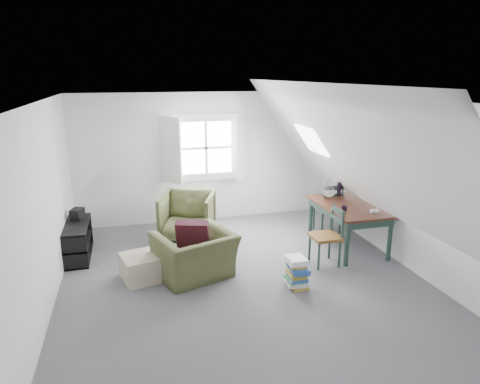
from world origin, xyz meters
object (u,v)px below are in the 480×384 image
object	(u,v)px
magazine_stack	(297,272)
dining_table	(348,211)
dining_chair_far	(328,207)
ottoman	(142,267)
armchair_far	(188,238)
dining_chair_near	(327,235)
armchair_near	(195,277)
media_shelf	(78,243)

from	to	relation	value
magazine_stack	dining_table	bearing A→B (deg)	38.95
dining_chair_far	magazine_stack	world-z (taller)	dining_chair_far
ottoman	dining_chair_far	bearing A→B (deg)	16.82
armchair_far	magazine_stack	size ratio (longest dim) A/B	2.15
dining_table	dining_chair_near	xyz separation A→B (m)	(-0.62, -0.51, -0.18)
armchair_near	ottoman	xyz separation A→B (m)	(-0.73, 0.13, 0.18)
dining_chair_far	magazine_stack	size ratio (longest dim) A/B	2.21
dining_chair_near	magazine_stack	world-z (taller)	dining_chair_near
ottoman	dining_chair_near	size ratio (longest dim) A/B	0.61
armchair_near	armchair_far	xyz separation A→B (m)	(0.12, 1.53, 0.00)
armchair_far	dining_chair_far	world-z (taller)	dining_chair_far
armchair_near	dining_chair_near	xyz separation A→B (m)	(2.02, -0.08, 0.46)
dining_chair_far	dining_chair_near	xyz separation A→B (m)	(-0.63, -1.23, -0.02)
ottoman	dining_table	world-z (taller)	dining_table
dining_table	armchair_far	bearing A→B (deg)	156.40
armchair_near	ottoman	world-z (taller)	ottoman
armchair_far	dining_chair_far	bearing A→B (deg)	11.50
armchair_near	dining_chair_near	size ratio (longest dim) A/B	1.15
ottoman	dining_chair_far	world-z (taller)	dining_chair_far
ottoman	magazine_stack	bearing A→B (deg)	-20.95
ottoman	media_shelf	bearing A→B (deg)	132.63
ottoman	dining_table	size ratio (longest dim) A/B	0.36
dining_table	dining_chair_far	xyz separation A→B (m)	(0.00, 0.72, -0.16)
dining_chair_near	magazine_stack	bearing A→B (deg)	-66.04
dining_chair_near	media_shelf	size ratio (longest dim) A/B	0.83
armchair_near	dining_chair_near	world-z (taller)	dining_chair_near
dining_chair_far	dining_chair_near	world-z (taller)	dining_chair_far
dining_chair_far	media_shelf	world-z (taller)	dining_chair_far
armchair_near	media_shelf	size ratio (longest dim) A/B	0.96
ottoman	media_shelf	size ratio (longest dim) A/B	0.50
armchair_near	dining_chair_far	distance (m)	2.92
dining_table	magazine_stack	size ratio (longest dim) A/B	3.51
armchair_near	media_shelf	distance (m)	2.06
media_shelf	armchair_near	bearing A→B (deg)	-34.20
dining_table	magazine_stack	distance (m)	1.77
ottoman	media_shelf	xyz separation A→B (m)	(-0.95, 1.03, 0.07)
armchair_far	magazine_stack	distance (m)	2.49
armchair_far	dining_chair_far	size ratio (longest dim) A/B	0.97
dining_table	dining_chair_near	size ratio (longest dim) A/B	1.67
dining_chair_near	ottoman	bearing A→B (deg)	-108.88
armchair_far	ottoman	xyz separation A→B (m)	(-0.85, -1.40, 0.18)
armchair_far	dining_table	world-z (taller)	dining_table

